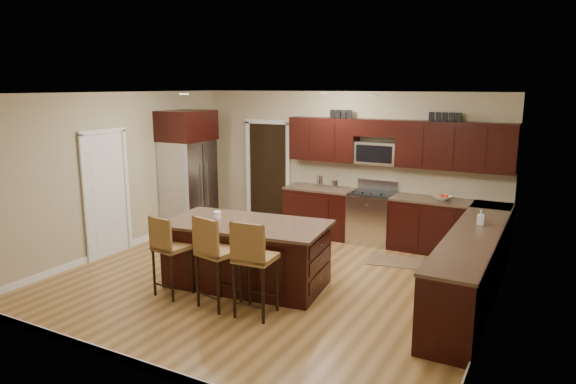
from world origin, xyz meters
The scene contains 23 objects.
floor centered at (0.00, 0.00, 0.00)m, with size 6.00×6.00×0.00m, color #9E733E.
ceiling centered at (0.00, 0.00, 2.70)m, with size 6.00×6.00×0.00m, color silver.
wall_back centered at (0.00, 2.75, 1.35)m, with size 6.00×6.00×0.00m, color tan.
wall_left centered at (-3.00, 0.00, 1.35)m, with size 5.50×5.50×0.00m, color tan.
wall_right centered at (3.00, 0.00, 1.35)m, with size 5.50×5.50×0.00m, color tan.
base_cabinets centered at (1.90, 1.45, 0.46)m, with size 4.02×3.96×0.92m.
upper_cabinets centered at (1.04, 2.58, 1.84)m, with size 4.00×0.33×0.80m.
range centered at (0.68, 2.45, 0.47)m, with size 0.76×0.64×1.11m.
microwave centered at (0.68, 2.60, 1.62)m, with size 0.76×0.31×0.40m, color silver.
doorway centered at (-1.65, 2.73, 1.03)m, with size 0.85×0.03×2.06m, color black.
pantry_door centered at (-2.98, -0.30, 1.02)m, with size 0.03×0.80×2.04m, color white.
letter_decor centered at (0.90, 2.58, 2.29)m, with size 2.20×0.03×0.15m, color black, non-canonical shape.
island centered at (-0.21, -0.33, 0.43)m, with size 2.40×1.45×0.92m.
stool_left centered at (-0.91, -1.17, 0.69)m, with size 0.47×0.47×1.11m.
stool_mid centered at (-0.15, -1.18, 0.75)m, with size 0.53×0.53×1.21m.
stool_right centered at (0.43, -1.18, 0.76)m, with size 0.49×0.49×1.22m.
refrigerator centered at (-2.62, 1.39, 1.21)m, with size 0.79×0.96×2.35m.
floor_mat centered at (1.39, 1.63, 0.01)m, with size 0.89×0.59×0.01m, color brown.
fruit_bowl centered at (1.91, 2.45, 0.96)m, with size 0.29×0.29×0.07m, color silver.
soap_bottle centered at (2.70, 1.11, 1.02)m, with size 0.09×0.09×0.20m, color #B2B2B2.
canister_tall centered at (-0.35, 2.45, 1.03)m, with size 0.12×0.12×0.22m, color silver.
canister_short centered at (-0.05, 2.45, 1.00)m, with size 0.11×0.11×0.17m, color silver.
island_jar centered at (-0.71, -0.33, 0.97)m, with size 0.10×0.10×0.10m, color white.
Camera 1 is at (3.60, -6.18, 2.80)m, focal length 32.00 mm.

